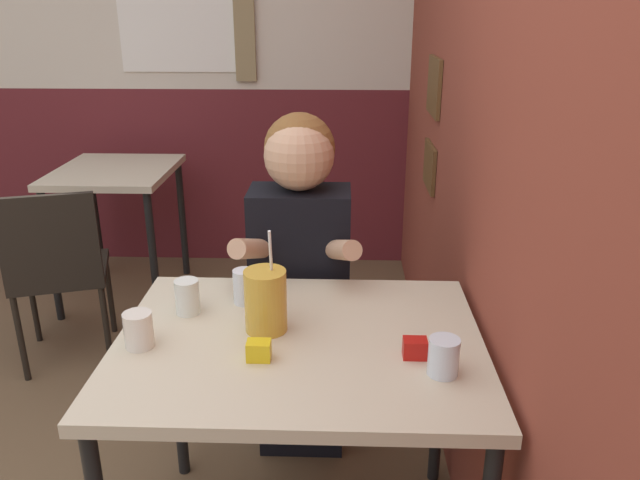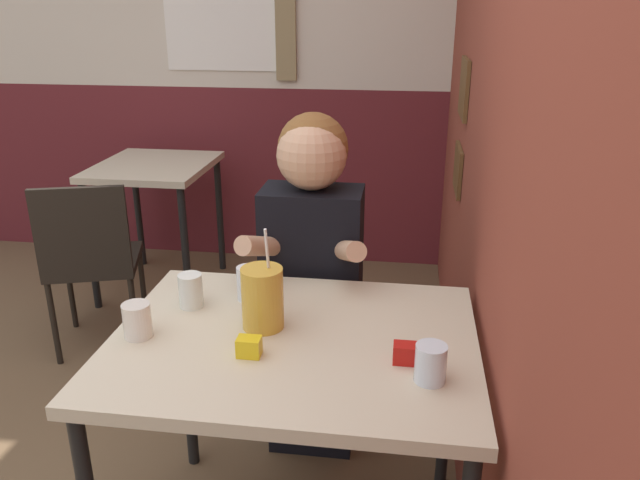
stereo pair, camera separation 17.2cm
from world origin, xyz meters
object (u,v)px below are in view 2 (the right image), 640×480
object	(u,v)px
background_table	(155,181)
chair_near_window	(91,255)
main_table	(294,361)
cocktail_pitcher	(262,298)
person_seated	(312,276)

from	to	relation	value
background_table	chair_near_window	distance (m)	0.75
main_table	cocktail_pitcher	size ratio (longest dim) A/B	3.33
background_table	person_seated	size ratio (longest dim) A/B	0.60
main_table	chair_near_window	xyz separation A→B (m)	(-1.15, 1.05, -0.18)
person_seated	cocktail_pitcher	world-z (taller)	person_seated
main_table	background_table	xyz separation A→B (m)	(-1.12, 1.78, -0.03)
chair_near_window	person_seated	distance (m)	1.25
person_seated	background_table	bearing A→B (deg)	130.97
chair_near_window	cocktail_pitcher	xyz separation A→B (m)	(1.06, -1.01, 0.34)
main_table	person_seated	distance (m)	0.53
background_table	cocktail_pitcher	xyz separation A→B (m)	(1.03, -1.74, 0.19)
background_table	chair_near_window	xyz separation A→B (m)	(-0.03, -0.73, -0.15)
chair_near_window	cocktail_pitcher	bearing A→B (deg)	-60.71
background_table	cocktail_pitcher	world-z (taller)	cocktail_pitcher
cocktail_pitcher	chair_near_window	bearing A→B (deg)	136.44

